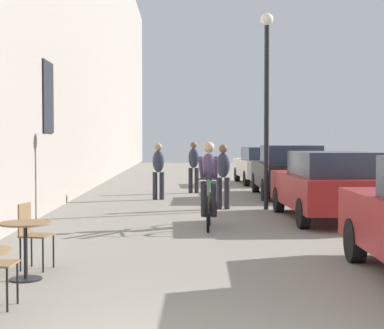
{
  "coord_description": "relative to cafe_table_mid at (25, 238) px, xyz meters",
  "views": [
    {
      "loc": [
        -0.05,
        -4.17,
        1.74
      ],
      "look_at": [
        0.34,
        16.05,
        0.95
      ],
      "focal_mm": 58.15,
      "sensor_mm": 36.0,
      "label": 1
    }
  ],
  "objects": [
    {
      "name": "parked_car_second",
      "position": [
        5.12,
        5.67,
        0.26
      ],
      "size": [
        1.83,
        4.24,
        1.5
      ],
      "color": "maroon",
      "rests_on": "ground_plane"
    },
    {
      "name": "pedestrian_near",
      "position": [
        3.02,
        7.92,
        0.4
      ],
      "size": [
        0.35,
        0.26,
        1.64
      ],
      "color": "#26262D",
      "rests_on": "ground_plane"
    },
    {
      "name": "cafe_table_mid",
      "position": [
        0.0,
        0.0,
        0.0
      ],
      "size": [
        0.64,
        0.64,
        0.72
      ],
      "color": "black",
      "rests_on": "ground_plane"
    },
    {
      "name": "parked_car_fourth",
      "position": [
        5.18,
        17.04,
        0.24
      ],
      "size": [
        1.88,
        4.2,
        1.47
      ],
      "color": "beige",
      "rests_on": "ground_plane"
    },
    {
      "name": "parked_car_third",
      "position": [
        5.25,
        11.32,
        0.3
      ],
      "size": [
        1.98,
        4.52,
        1.59
      ],
      "color": "black",
      "rests_on": "ground_plane"
    },
    {
      "name": "pedestrian_mid",
      "position": [
        1.29,
        10.47,
        0.41
      ],
      "size": [
        0.35,
        0.25,
        1.65
      ],
      "color": "#26262D",
      "rests_on": "ground_plane"
    },
    {
      "name": "cyclist_on_bicycle",
      "position": [
        2.5,
        4.67,
        0.29
      ],
      "size": [
        0.52,
        1.76,
        1.74
      ],
      "color": "black",
      "rests_on": "ground_plane"
    },
    {
      "name": "street_lamp",
      "position": [
        4.09,
        7.79,
        2.59
      ],
      "size": [
        0.32,
        0.32,
        4.9
      ],
      "color": "black",
      "rests_on": "ground_plane"
    },
    {
      "name": "cafe_chair_mid_toward_street",
      "position": [
        -0.07,
        0.64,
        -0.0
      ],
      "size": [
        0.46,
        0.46,
        0.89
      ],
      "color": "black",
      "rests_on": "ground_plane"
    },
    {
      "name": "pedestrian_far",
      "position": [
        2.38,
        12.73,
        0.43
      ],
      "size": [
        0.34,
        0.25,
        1.7
      ],
      "color": "#26262D",
      "rests_on": "ground_plane"
    }
  ]
}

